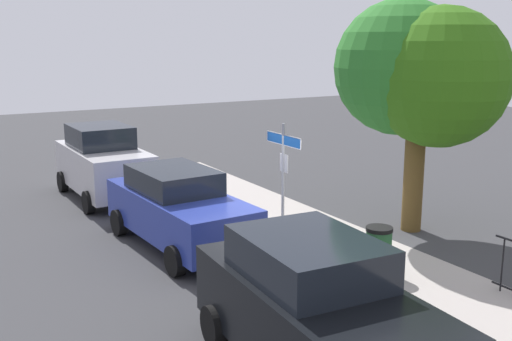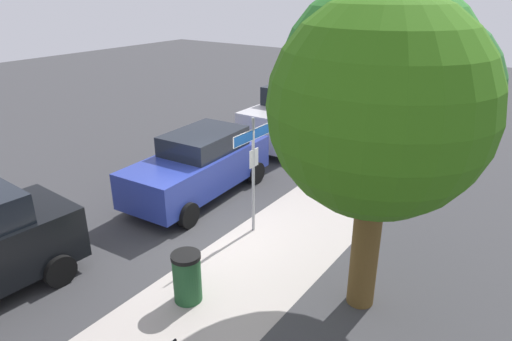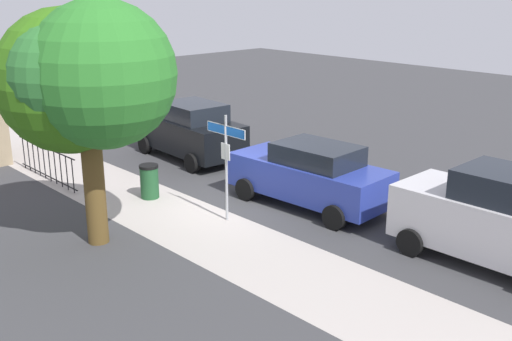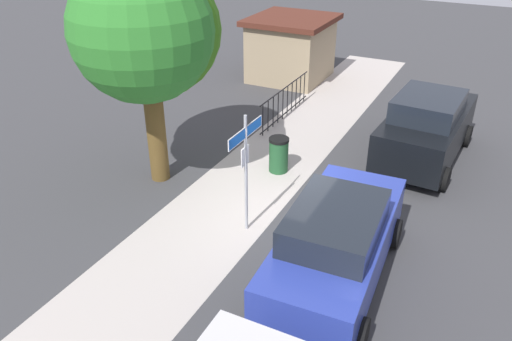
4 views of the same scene
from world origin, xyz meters
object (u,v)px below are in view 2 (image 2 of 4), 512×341
street_sign (253,156)px  car_blue (200,164)px  car_silver (291,116)px  shade_tree (383,97)px  trash_bin (187,277)px

street_sign → car_blue: street_sign is taller
street_sign → car_silver: 6.53m
car_silver → street_sign: bearing=22.4°
shade_tree → car_blue: shade_tree is taller
street_sign → trash_bin: 3.19m
car_silver → trash_bin: 9.30m
street_sign → shade_tree: 3.90m
car_silver → shade_tree: bearing=38.4°
street_sign → trash_bin: street_sign is taller
car_blue → trash_bin: car_blue is taller
street_sign → car_blue: (-0.77, -2.34, -1.00)m
street_sign → shade_tree: bearing=71.2°
street_sign → car_silver: street_sign is taller
shade_tree → car_silver: shade_tree is taller
car_blue → trash_bin: size_ratio=4.76×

